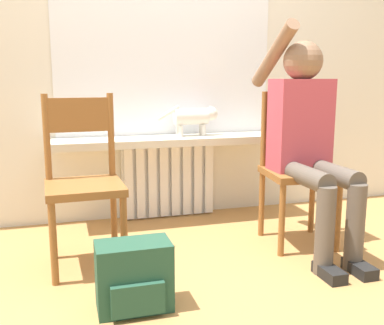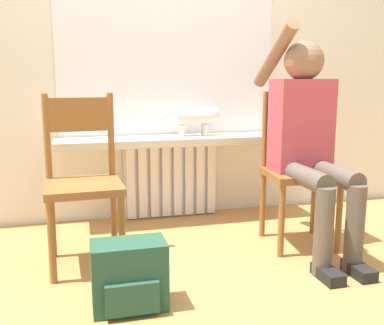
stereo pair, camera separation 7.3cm
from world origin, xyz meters
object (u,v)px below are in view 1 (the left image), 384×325
object	(u,v)px
cat	(195,117)
person	(308,134)
chair_right	(297,166)
backpack	(134,277)
chair_left	(83,179)

from	to	relation	value
cat	person	bearing A→B (deg)	-58.46
chair_right	backpack	distance (m)	1.27
person	cat	bearing A→B (deg)	121.54
chair_right	backpack	bearing A→B (deg)	-147.12
chair_left	backpack	size ratio (longest dim) A/B	2.84
person	backpack	bearing A→B (deg)	-157.84
person	backpack	distance (m)	1.30
chair_right	cat	distance (m)	0.83
chair_right	person	xyz separation A→B (m)	(-0.00, -0.12, 0.22)
person	cat	distance (m)	0.88
chair_left	cat	world-z (taller)	chair_left
chair_left	person	xyz separation A→B (m)	(1.27, -0.12, 0.22)
cat	backpack	bearing A→B (deg)	-117.90
cat	backpack	world-z (taller)	cat
cat	backpack	distance (m)	1.47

